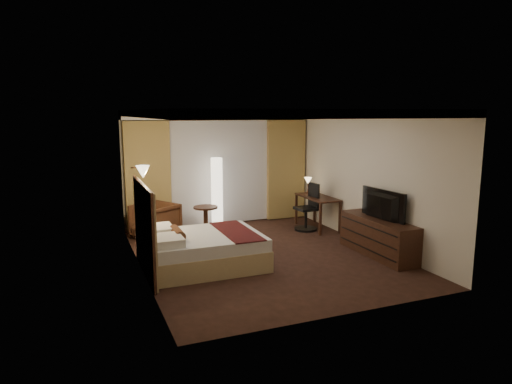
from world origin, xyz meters
name	(u,v)px	position (x,y,z in m)	size (l,w,h in m)	color
floor	(264,255)	(0.00, 0.00, 0.00)	(4.50, 5.50, 0.01)	black
ceiling	(264,110)	(0.00, 0.00, 2.70)	(4.50, 5.50, 0.01)	white
back_wall	(219,168)	(0.00, 2.75, 1.35)	(4.50, 0.02, 2.70)	#EFE4CE
left_wall	(139,193)	(-2.25, 0.00, 1.35)	(0.02, 5.50, 2.70)	#EFE4CE
right_wall	(367,178)	(2.25, 0.00, 1.35)	(0.02, 5.50, 2.70)	#EFE4CE
crown_molding	(264,113)	(0.00, 0.00, 2.64)	(4.50, 5.50, 0.12)	black
soffit	(222,115)	(0.00, 2.50, 2.60)	(4.50, 0.50, 0.20)	white
curtain_sheer	(220,173)	(0.00, 2.67, 1.25)	(2.48, 0.04, 2.45)	silver
curtain_left_drape	(148,177)	(-1.70, 2.61, 1.25)	(1.00, 0.14, 2.45)	tan
curtain_right_drape	(286,170)	(1.70, 2.61, 1.25)	(1.00, 0.14, 2.45)	tan
wall_sconce	(143,172)	(-2.09, 0.61, 1.62)	(0.24, 0.24, 0.24)	white
bed	(204,250)	(-1.21, -0.16, 0.29)	(1.97, 1.54, 0.58)	white
headboard	(145,230)	(-2.20, -0.16, 0.75)	(0.12, 1.84, 1.50)	tan
armchair	(155,219)	(-1.68, 1.99, 0.41)	(0.80, 0.75, 0.83)	#462A15
side_table	(206,220)	(-0.55, 2.02, 0.30)	(0.54, 0.54, 0.60)	black
floor_lamp	(217,193)	(-0.21, 2.28, 0.83)	(0.35, 0.35, 1.66)	white
desk	(317,212)	(1.95, 1.43, 0.38)	(0.55, 1.25, 0.75)	black
desk_lamp	(308,186)	(1.95, 1.91, 0.92)	(0.18, 0.18, 0.34)	#FFD899
office_chair	(306,207)	(1.63, 1.38, 0.54)	(0.52, 0.52, 1.08)	black
dresser	(378,237)	(2.00, -0.78, 0.35)	(0.50, 1.81, 0.70)	black
television	(378,202)	(1.97, -0.78, 1.03)	(1.13, 0.65, 0.15)	black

